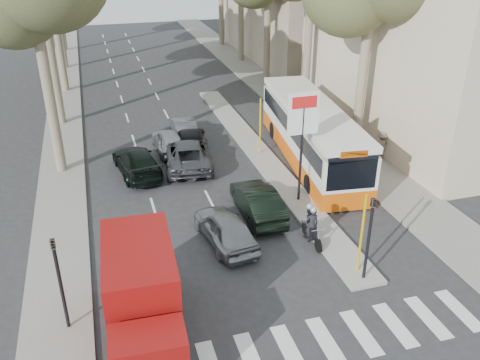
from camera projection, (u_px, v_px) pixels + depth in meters
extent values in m
plane|color=#28282B|center=(270.00, 272.00, 20.01)|extent=(120.00, 120.00, 0.00)
cube|color=gray|center=(267.00, 84.00, 43.60)|extent=(3.20, 70.00, 0.12)
cube|color=gray|center=(65.00, 91.00, 41.92)|extent=(2.40, 64.00, 0.12)
cube|color=gray|center=(260.00, 154.00, 30.23)|extent=(1.50, 26.00, 0.16)
cylinder|color=yellow|center=(361.00, 235.00, 19.20)|extent=(0.10, 0.10, 3.50)
cylinder|color=yellow|center=(300.00, 170.00, 24.34)|extent=(0.10, 0.10, 3.50)
cylinder|color=yellow|center=(260.00, 128.00, 29.48)|extent=(0.10, 0.10, 3.50)
cylinder|color=black|center=(301.00, 154.00, 23.96)|extent=(0.12, 0.12, 5.20)
cube|color=white|center=(303.00, 114.00, 23.06)|extent=(1.50, 0.10, 2.00)
cube|color=red|center=(305.00, 102.00, 22.77)|extent=(1.20, 0.02, 0.55)
cylinder|color=black|center=(368.00, 246.00, 18.84)|extent=(0.12, 0.12, 3.20)
imported|color=black|center=(372.00, 211.00, 18.17)|extent=(0.16, 0.41, 1.00)
cylinder|color=black|center=(62.00, 291.00, 16.49)|extent=(0.12, 0.12, 3.20)
imported|color=black|center=(54.00, 253.00, 15.82)|extent=(0.16, 0.41, 1.00)
cylinder|color=#6B604C|center=(50.00, 99.00, 26.36)|extent=(0.56, 0.56, 8.40)
cylinder|color=#6B604C|center=(52.00, 59.00, 33.06)|extent=(0.56, 0.56, 8.96)
cylinder|color=#6B604C|center=(59.00, 41.00, 40.16)|extent=(0.56, 0.56, 8.12)
cylinder|color=#6B604C|center=(58.00, 17.00, 46.67)|extent=(0.56, 0.56, 9.52)
cylinder|color=#6B604C|center=(59.00, 10.00, 53.69)|extent=(0.56, 0.56, 8.68)
cylinder|color=#6B604C|center=(362.00, 83.00, 29.00)|extent=(0.56, 0.56, 8.40)
cylinder|color=#6B604C|center=(308.00, 47.00, 35.69)|extent=(0.56, 0.56, 9.24)
cylinder|color=#6B604C|center=(267.00, 36.00, 42.81)|extent=(0.56, 0.56, 7.84)
cylinder|color=#6B604C|center=(241.00, 15.00, 49.44)|extent=(0.56, 0.56, 8.96)
cylinder|color=#6B604C|center=(221.00, 7.00, 56.44)|extent=(0.56, 0.56, 8.40)
imported|color=gray|center=(225.00, 228.00, 21.59)|extent=(2.24, 4.39, 1.43)
imported|color=black|center=(257.00, 202.00, 23.64)|extent=(1.58, 4.44, 1.46)
imported|color=#46484D|center=(188.00, 153.00, 28.69)|extent=(3.19, 5.71, 1.51)
imported|color=black|center=(191.00, 139.00, 30.72)|extent=(2.47, 4.80, 1.33)
imported|color=#9C9EA4|center=(169.00, 141.00, 30.50)|extent=(1.77, 4.04, 1.35)
imported|color=#4D4F55|center=(184.00, 128.00, 32.50)|extent=(1.52, 3.95, 1.28)
imported|color=black|center=(137.00, 162.00, 27.71)|extent=(2.59, 5.07, 1.41)
cube|color=black|center=(145.00, 326.00, 16.56)|extent=(2.39, 5.92, 0.24)
cylinder|color=black|center=(114.00, 299.00, 17.91)|extent=(0.33, 0.89, 0.87)
cylinder|color=black|center=(169.00, 291.00, 18.33)|extent=(0.33, 0.89, 0.87)
cube|color=maroon|center=(149.00, 357.00, 14.23)|extent=(2.20, 1.45, 1.65)
cube|color=maroon|center=(140.00, 278.00, 16.62)|extent=(2.41, 4.17, 2.43)
cube|color=#D7560B|center=(310.00, 150.00, 29.42)|extent=(4.15, 12.78, 0.98)
cube|color=silver|center=(311.00, 129.00, 28.84)|extent=(4.15, 12.78, 1.64)
cube|color=black|center=(311.00, 124.00, 28.69)|extent=(4.11, 12.29, 0.93)
cube|color=silver|center=(312.00, 109.00, 28.30)|extent=(4.15, 12.78, 0.33)
cube|color=black|center=(352.00, 173.00, 23.26)|extent=(2.39, 0.33, 1.64)
cube|color=#D7560B|center=(354.00, 154.00, 22.83)|extent=(1.31, 0.21, 0.35)
cylinder|color=black|center=(309.00, 185.00, 25.74)|extent=(0.42, 1.08, 1.05)
cylinder|color=black|center=(356.00, 181.00, 26.13)|extent=(0.42, 1.08, 1.05)
cylinder|color=black|center=(274.00, 130.00, 32.59)|extent=(0.42, 1.08, 1.05)
cylinder|color=black|center=(311.00, 128.00, 32.98)|extent=(0.42, 1.08, 1.05)
cylinder|color=black|center=(318.00, 245.00, 21.16)|extent=(0.10, 0.61, 0.61)
cylinder|color=black|center=(305.00, 228.00, 22.39)|extent=(0.10, 0.61, 0.61)
cylinder|color=silver|center=(318.00, 237.00, 21.05)|extent=(0.06, 0.38, 0.77)
cube|color=black|center=(311.00, 233.00, 21.76)|extent=(0.22, 0.72, 0.29)
cube|color=black|center=(313.00, 230.00, 21.48)|extent=(0.29, 0.43, 0.21)
cube|color=black|center=(309.00, 226.00, 21.92)|extent=(0.28, 0.63, 0.11)
cylinder|color=silver|center=(318.00, 230.00, 20.96)|extent=(0.59, 0.05, 0.04)
imported|color=black|center=(312.00, 225.00, 21.57)|extent=(0.59, 0.39, 1.61)
imported|color=black|center=(308.00, 221.00, 21.92)|extent=(0.74, 0.42, 1.51)
sphere|color=#B2B2B7|center=(313.00, 210.00, 21.19)|extent=(0.27, 0.27, 0.27)
sphere|color=#B2B2B7|center=(310.00, 207.00, 21.56)|extent=(0.27, 0.27, 0.27)
imported|color=#3A2F46|center=(327.00, 134.00, 30.48)|extent=(1.17, 1.13, 1.87)
imported|color=#706654|center=(381.00, 145.00, 29.21)|extent=(1.12, 0.69, 1.61)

